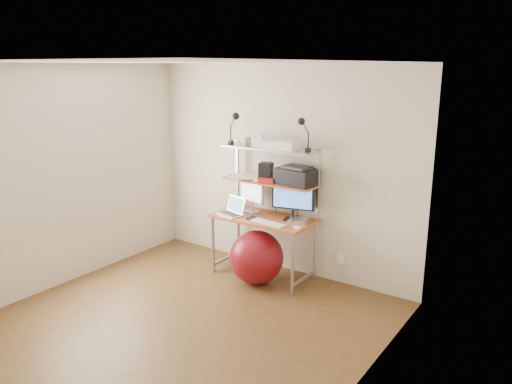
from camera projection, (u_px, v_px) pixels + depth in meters
room at (176, 202)px, 4.59m from camera, size 3.60×3.60×3.60m
computer_desk at (266, 198)px, 5.86m from camera, size 1.20×0.60×1.57m
wall_outlet at (341, 259)px, 5.77m from camera, size 0.08×0.01×0.12m
monitor_silver at (252, 192)px, 6.02m from camera, size 0.42×0.20×0.47m
monitor_black at (293, 199)px, 5.70m from camera, size 0.50×0.19×0.50m
laptop at (233, 211)px, 5.96m from camera, size 0.36×0.32×0.27m
keyboard at (268, 223)px, 5.63m from camera, size 0.44×0.17×0.01m
mouse at (297, 227)px, 5.45m from camera, size 0.09×0.06×0.02m
mac_mini at (299, 220)px, 5.67m from camera, size 0.25×0.25×0.04m
phone at (251, 218)px, 5.82m from camera, size 0.08×0.14×0.01m
printer at (297, 176)px, 5.68m from camera, size 0.48×0.36×0.21m
nas_cube at (266, 172)px, 5.85m from camera, size 0.18×0.18×0.22m
red_box at (267, 180)px, 5.80m from camera, size 0.22×0.18×0.05m
scanner at (282, 145)px, 5.64m from camera, size 0.40×0.28×0.10m
box_white at (257, 141)px, 5.79m from camera, size 0.15×0.13×0.14m
box_grey at (251, 141)px, 5.91m from camera, size 0.11×0.11×0.09m
clip_lamp_left at (235, 121)px, 5.86m from camera, size 0.15×0.09×0.38m
clip_lamp_right at (303, 127)px, 5.41m from camera, size 0.15×0.08×0.37m
exercise_ball at (256, 257)px, 5.77m from camera, size 0.63×0.63×0.63m
paper_stack at (244, 176)px, 6.06m from camera, size 0.39×0.40×0.02m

